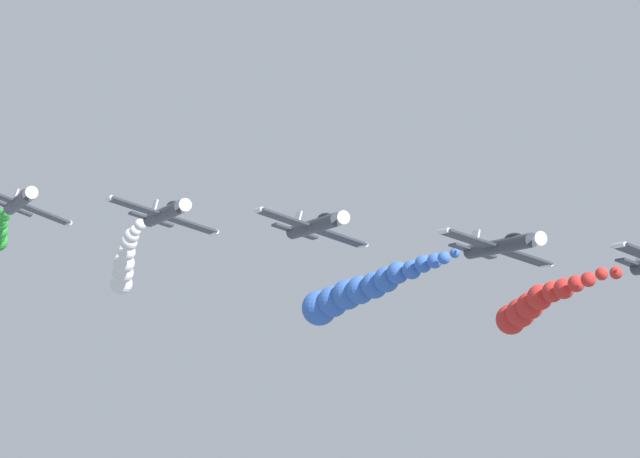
{
  "coord_description": "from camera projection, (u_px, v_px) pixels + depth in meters",
  "views": [
    {
      "loc": [
        39.11,
        90.83,
        72.42
      ],
      "look_at": [
        0.0,
        0.0,
        84.95
      ],
      "focal_mm": 71.71,
      "sensor_mm": 36.0,
      "label": 1
    }
  ],
  "objects": [
    {
      "name": "airplane_right_outer",
      "position": [
        20.0,
        201.0,
        107.35
      ],
      "size": [
        9.17,
        10.35,
        3.5
      ],
      "rotation": [
        0.0,
        -0.33,
        0.0
      ],
      "color": "#333842"
    },
    {
      "name": "airplane_right_inner",
      "position": [
        315.0,
        226.0,
        100.16
      ],
      "size": [
        9.33,
        10.35,
        3.22
      ],
      "rotation": [
        0.0,
        -0.26,
        0.0
      ],
      "color": "#333842"
    },
    {
      "name": "airplane_left_outer",
      "position": [
        165.0,
        213.0,
        103.81
      ],
      "size": [
        9.34,
        10.35,
        3.21
      ],
      "rotation": [
        0.0,
        -0.26,
        0.0
      ],
      "color": "#333842"
    },
    {
      "name": "airplane_left_inner",
      "position": [
        501.0,
        246.0,
        96.28
      ],
      "size": [
        9.37,
        10.35,
        3.13
      ],
      "rotation": [
        0.0,
        -0.24,
        0.0
      ],
      "color": "#333842"
    },
    {
      "name": "smoke_trail_left_outer",
      "position": [
        125.0,
        265.0,
        120.89
      ],
      "size": [
        4.01,
        17.01,
        5.51
      ],
      "color": "white"
    },
    {
      "name": "smoke_trail_left_inner",
      "position": [
        354.0,
        293.0,
        113.38
      ],
      "size": [
        6.41,
        19.79,
        5.52
      ],
      "color": "blue"
    },
    {
      "name": "smoke_trail_lead",
      "position": [
        533.0,
        306.0,
        110.24
      ],
      "size": [
        3.12,
        19.12,
        4.66
      ],
      "color": "red"
    }
  ]
}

